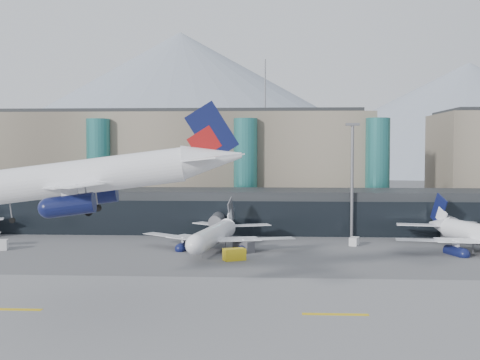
# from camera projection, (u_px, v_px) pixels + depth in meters

# --- Properties ---
(ground) EXTENTS (900.00, 900.00, 0.00)m
(ground) POSITION_uv_depth(u_px,v_px,m) (188.00, 284.00, 88.20)
(ground) COLOR #515154
(ground) RESTS_ON ground
(runway_strip) EXTENTS (400.00, 40.00, 0.04)m
(runway_strip) POSITION_uv_depth(u_px,v_px,m) (170.00, 312.00, 73.24)
(runway_strip) COLOR slate
(runway_strip) RESTS_ON ground
(runway_markings) EXTENTS (128.00, 1.00, 0.02)m
(runway_markings) POSITION_uv_depth(u_px,v_px,m) (170.00, 312.00, 73.24)
(runway_markings) COLOR gold
(runway_markings) RESTS_ON ground
(concourse) EXTENTS (170.00, 27.00, 10.00)m
(concourse) POSITION_uv_depth(u_px,v_px,m) (222.00, 210.00, 145.50)
(concourse) COLOR black
(concourse) RESTS_ON ground
(terminal_main) EXTENTS (130.00, 30.00, 31.00)m
(terminal_main) POSITION_uv_depth(u_px,v_px,m) (147.00, 164.00, 178.52)
(terminal_main) COLOR gray
(terminal_main) RESTS_ON ground
(teal_towers) EXTENTS (116.40, 19.40, 46.00)m
(teal_towers) POSITION_uv_depth(u_px,v_px,m) (172.00, 171.00, 162.09)
(teal_towers) COLOR #297471
(teal_towers) RESTS_ON ground
(mountain_ridge) EXTENTS (910.00, 400.00, 110.00)m
(mountain_ridge) POSITION_uv_depth(u_px,v_px,m) (278.00, 115.00, 463.80)
(mountain_ridge) COLOR gray
(mountain_ridge) RESTS_ON ground
(lightmast_mid) EXTENTS (3.00, 1.20, 25.60)m
(lightmast_mid) POSITION_uv_depth(u_px,v_px,m) (352.00, 173.00, 133.63)
(lightmast_mid) COLOR slate
(lightmast_mid) RESTS_ON ground
(hero_jet) EXTENTS (37.09, 37.71, 12.17)m
(hero_jet) POSITION_uv_depth(u_px,v_px,m) (109.00, 166.00, 74.53)
(hero_jet) COLOR white
(hero_jet) RESTS_ON ground
(jet_parked_mid) EXTENTS (32.44, 32.77, 10.59)m
(jet_parked_mid) POSITION_uv_depth(u_px,v_px,m) (217.00, 228.00, 120.13)
(jet_parked_mid) COLOR white
(jet_parked_mid) RESTS_ON ground
(jet_parked_right) EXTENTS (34.54, 36.44, 11.70)m
(jet_parked_right) POSITION_uv_depth(u_px,v_px,m) (476.00, 228.00, 117.37)
(jet_parked_right) COLOR white
(jet_parked_right) RESTS_ON ground
(veh_c) EXTENTS (4.38, 4.24, 2.22)m
(veh_c) POSITION_uv_depth(u_px,v_px,m) (244.00, 246.00, 115.60)
(veh_c) COLOR #4A494E
(veh_c) RESTS_ON ground
(veh_d) EXTENTS (2.48, 3.31, 1.69)m
(veh_d) POSITION_uv_depth(u_px,v_px,m) (354.00, 241.00, 123.71)
(veh_d) COLOR silver
(veh_d) RESTS_ON ground
(veh_h) EXTENTS (4.33, 3.47, 2.12)m
(veh_h) POSITION_uv_depth(u_px,v_px,m) (234.00, 254.00, 107.24)
(veh_h) COLOR gold
(veh_h) RESTS_ON ground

